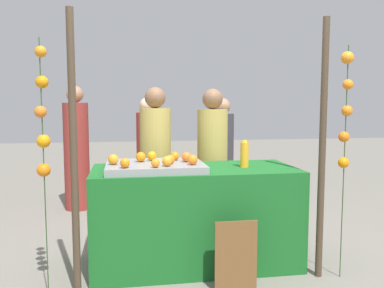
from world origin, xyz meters
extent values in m
plane|color=gray|center=(0.00, 0.00, 0.00)|extent=(24.00, 24.00, 0.00)
cube|color=#196023|center=(0.00, 0.00, 0.44)|extent=(1.81, 0.81, 0.88)
cube|color=gray|center=(-0.36, -0.04, 0.91)|extent=(0.84, 0.65, 0.06)
sphere|color=orange|center=(-0.27, -0.25, 0.98)|extent=(0.08, 0.08, 0.08)
sphere|color=orange|center=(-0.17, 0.09, 0.98)|extent=(0.08, 0.08, 0.08)
sphere|color=orange|center=(-0.37, 0.11, 0.98)|extent=(0.08, 0.08, 0.08)
sphere|color=orange|center=(-0.48, 0.05, 0.98)|extent=(0.09, 0.09, 0.09)
sphere|color=orange|center=(-0.05, -0.20, 0.98)|extent=(0.08, 0.08, 0.08)
sphere|color=orange|center=(-0.08, -0.03, 0.98)|extent=(0.09, 0.09, 0.09)
sphere|color=orange|center=(-0.61, -0.28, 0.98)|extent=(0.08, 0.08, 0.08)
sphere|color=orange|center=(-0.23, -0.13, 0.98)|extent=(0.08, 0.08, 0.08)
sphere|color=orange|center=(-0.37, -0.30, 0.98)|extent=(0.07, 0.07, 0.07)
sphere|color=orange|center=(-0.71, -0.08, 0.98)|extent=(0.09, 0.09, 0.09)
cylinder|color=#F7A522|center=(0.45, -0.03, 0.99)|extent=(0.07, 0.07, 0.23)
cylinder|color=yellow|center=(0.45, -0.03, 1.12)|extent=(0.04, 0.04, 0.02)
cube|color=brown|center=(0.22, -0.60, 0.27)|extent=(0.33, 0.01, 0.57)
cube|color=black|center=(0.22, -0.59, 0.27)|extent=(0.31, 0.02, 0.55)
cylinder|color=tan|center=(-0.30, 0.72, 0.70)|extent=(0.33, 0.33, 1.41)
sphere|color=brown|center=(-0.30, 0.72, 1.52)|extent=(0.22, 0.22, 0.22)
cylinder|color=tan|center=(0.31, 0.69, 0.70)|extent=(0.32, 0.32, 1.39)
sphere|color=brown|center=(0.31, 0.69, 1.50)|extent=(0.22, 0.22, 0.22)
cylinder|color=#333338|center=(0.66, 1.68, 0.66)|extent=(0.31, 0.31, 1.32)
sphere|color=#A87A59|center=(0.66, 1.68, 1.42)|extent=(0.21, 0.21, 0.21)
cylinder|color=maroon|center=(-1.28, 2.14, 0.73)|extent=(0.34, 0.34, 1.46)
sphere|color=#A87A59|center=(-1.28, 2.14, 1.58)|extent=(0.23, 0.23, 0.23)
cylinder|color=maroon|center=(-0.31, 2.08, 0.67)|extent=(0.31, 0.31, 1.33)
sphere|color=beige|center=(-0.31, 2.08, 1.43)|extent=(0.21, 0.21, 0.21)
cylinder|color=#473828|center=(-0.99, -0.44, 1.07)|extent=(0.06, 0.06, 2.14)
cylinder|color=#473828|center=(0.99, -0.44, 1.07)|extent=(0.06, 0.06, 2.14)
cylinder|color=#2D4C23|center=(-1.19, -0.49, 0.96)|extent=(0.01, 0.01, 1.92)
sphere|color=orange|center=(-1.18, -0.49, 1.82)|extent=(0.08, 0.08, 0.08)
sphere|color=orange|center=(-1.18, -0.48, 1.61)|extent=(0.09, 0.09, 0.09)
sphere|color=orange|center=(-1.20, -0.49, 1.39)|extent=(0.09, 0.09, 0.09)
sphere|color=orange|center=(-1.19, -0.48, 1.18)|extent=(0.10, 0.10, 0.10)
sphere|color=orange|center=(-1.20, -0.48, 0.97)|extent=(0.10, 0.10, 0.10)
cylinder|color=#2D4C23|center=(1.16, -0.49, 0.96)|extent=(0.01, 0.01, 1.92)
sphere|color=orange|center=(1.15, -0.50, 1.82)|extent=(0.10, 0.10, 0.10)
sphere|color=orange|center=(1.16, -0.49, 1.61)|extent=(0.08, 0.08, 0.08)
sphere|color=orange|center=(1.17, -0.49, 1.39)|extent=(0.09, 0.09, 0.09)
sphere|color=orange|center=(1.15, -0.48, 1.18)|extent=(0.09, 0.09, 0.09)
sphere|color=orange|center=(1.15, -0.50, 0.97)|extent=(0.09, 0.09, 0.09)
camera|label=1|loc=(-0.60, -3.49, 1.45)|focal=37.46mm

